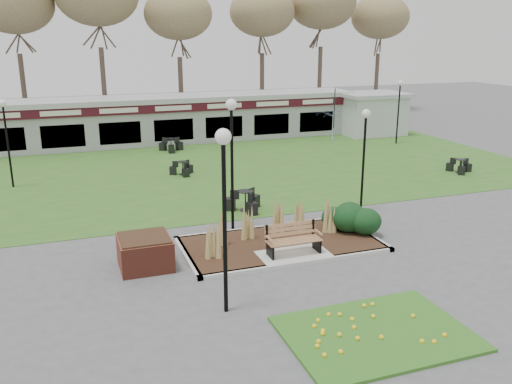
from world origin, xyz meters
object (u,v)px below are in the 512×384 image
object	(u,v)px
bistro_set_d	(460,168)
service_hut	(372,113)
park_bench	(293,239)
food_pavilion	(169,119)
bistro_set_a	(183,170)
lamp_post_near_right	(365,138)
lamp_post_far_right	(399,98)
brick_planter	(145,252)
lamp_post_near_left	(224,182)
bistro_set_c	(245,204)
patio_umbrella	(334,126)
lamp_post_mid_left	(5,124)
bistro_set_b	(171,147)
lamp_post_mid_right	(232,136)

from	to	relation	value
bistro_set_d	service_hut	bearing A→B (deg)	82.12
park_bench	food_pavilion	distance (m)	19.73
bistro_set_a	food_pavilion	bearing A→B (deg)	83.09
lamp_post_near_right	lamp_post_far_right	distance (m)	14.32
park_bench	brick_planter	xyz separation A→B (m)	(-4.40, 0.75, -0.11)
food_pavilion	lamp_post_near_left	bearing A→B (deg)	-97.45
bistro_set_c	patio_umbrella	bearing A→B (deg)	45.23
bistro_set_c	bistro_set_d	bearing A→B (deg)	10.25
lamp_post_mid_left	lamp_post_far_right	xyz separation A→B (m)	(21.95, 2.84, -0.01)
lamp_post_mid_left	bistro_set_b	size ratio (longest dim) A/B	2.79
lamp_post_near_right	patio_umbrella	xyz separation A→B (m)	(3.75, 9.59, -1.22)
food_pavilion	lamp_post_near_right	world-z (taller)	lamp_post_near_right
bistro_set_d	park_bench	bearing A→B (deg)	-150.06
service_hut	lamp_post_far_right	world-z (taller)	lamp_post_far_right
lamp_post_near_left	lamp_post_far_right	world-z (taller)	lamp_post_near_left
service_hut	food_pavilion	bearing A→B (deg)	171.73
brick_planter	bistro_set_b	bearing A→B (deg)	76.27
service_hut	lamp_post_near_left	bearing A→B (deg)	-128.88
lamp_post_mid_left	bistro_set_d	bearing A→B (deg)	-12.40
lamp_post_far_right	patio_umbrella	size ratio (longest dim) A/B	1.47
patio_umbrella	bistro_set_d	bearing A→B (deg)	-55.60
brick_planter	lamp_post_mid_left	world-z (taller)	lamp_post_mid_left
park_bench	bistro_set_b	size ratio (longest dim) A/B	1.21
bistro_set_c	lamp_post_near_right	bearing A→B (deg)	-20.79
lamp_post_near_left	lamp_post_far_right	distance (m)	23.41
park_bench	lamp_post_mid_left	world-z (taller)	lamp_post_mid_left
lamp_post_near_left	bistro_set_c	xyz separation A→B (m)	(2.99, 7.36, -3.06)
food_pavilion	bistro_set_d	xyz separation A→B (m)	(12.00, -12.80, -1.23)
food_pavilion	lamp_post_mid_right	distance (m)	16.90
service_hut	patio_umbrella	distance (m)	7.44
brick_planter	bistro_set_d	world-z (taller)	brick_planter
brick_planter	bistro_set_b	world-z (taller)	brick_planter
lamp_post_mid_right	service_hut	bearing A→B (deg)	45.56
lamp_post_near_right	bistro_set_b	xyz separation A→B (m)	(-4.74, 13.59, -2.62)
park_bench	bistro_set_a	bearing A→B (deg)	95.39
park_bench	lamp_post_near_left	distance (m)	4.79
lamp_post_near_right	lamp_post_mid_right	world-z (taller)	lamp_post_mid_right
park_bench	lamp_post_mid_left	bearing A→B (deg)	127.19
park_bench	bistro_set_c	xyz separation A→B (m)	(0.07, 4.75, -0.31)
food_pavilion	bistro_set_d	bearing A→B (deg)	-46.86
lamp_post_mid_left	patio_umbrella	size ratio (longest dim) A/B	1.47
bistro_set_d	lamp_post_near_left	bearing A→B (deg)	-147.46
brick_planter	lamp_post_near_left	bearing A→B (deg)	-66.27
food_pavilion	lamp_post_near_right	xyz separation A→B (m)	(4.25, -16.55, 1.42)
food_pavilion	service_hut	bearing A→B (deg)	-8.27
bistro_set_c	brick_planter	bearing A→B (deg)	-138.15
food_pavilion	bistro_set_c	world-z (taller)	food_pavilion
lamp_post_near_left	bistro_set_a	bearing A→B (deg)	82.20
lamp_post_near_right	lamp_post_mid_left	world-z (taller)	lamp_post_near_right
lamp_post_mid_left	bistro_set_a	xyz separation A→B (m)	(7.65, -0.38, -2.62)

